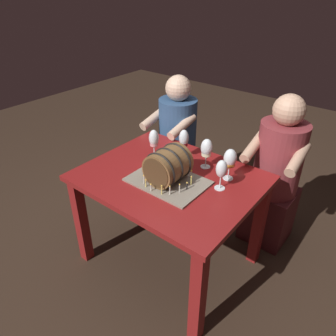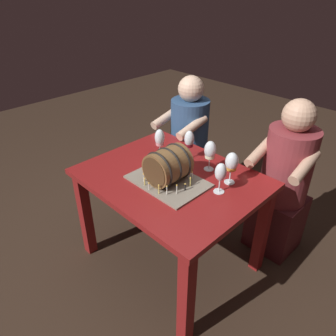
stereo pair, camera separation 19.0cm
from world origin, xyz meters
name	(u,v)px [view 1 (the left image)]	position (x,y,z in m)	size (l,w,h in m)	color
ground_plane	(170,257)	(0.00, 0.00, 0.00)	(8.00, 8.00, 0.00)	#332319
dining_table	(170,192)	(0.00, 0.00, 0.61)	(1.10, 0.88, 0.73)	maroon
barrel_cake	(168,167)	(0.03, -0.06, 0.83)	(0.47, 0.33, 0.23)	gray
wine_glass_amber	(230,159)	(0.30, 0.20, 0.87)	(0.08, 0.08, 0.21)	white
wine_glass_red	(184,139)	(-0.08, 0.25, 0.87)	(0.07, 0.07, 0.21)	white
wine_glass_white	(207,149)	(0.11, 0.23, 0.86)	(0.08, 0.08, 0.20)	white
wine_glass_rose	(154,139)	(-0.25, 0.14, 0.86)	(0.07, 0.07, 0.20)	white
wine_glass_empty	(222,170)	(0.32, 0.08, 0.86)	(0.07, 0.07, 0.19)	white
person_seated_left	(177,147)	(-0.45, 0.67, 0.53)	(0.36, 0.45, 1.15)	#1B2D46
person_seated_right	(275,179)	(0.45, 0.67, 0.54)	(0.38, 0.47, 1.18)	#4C1B1E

